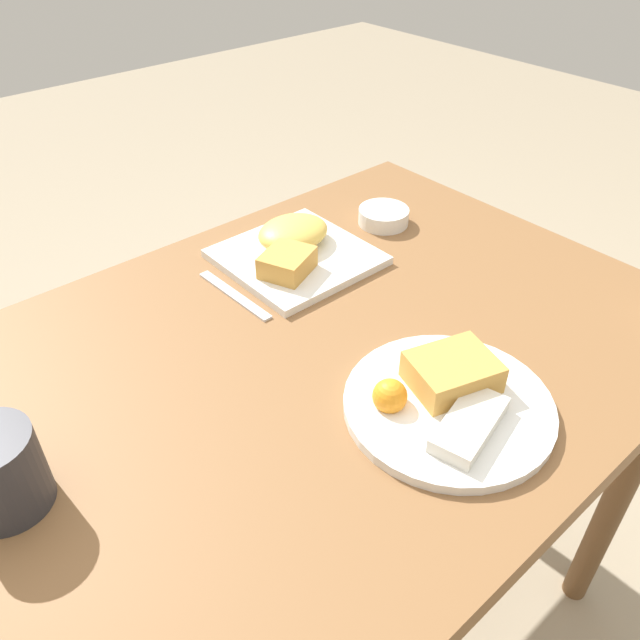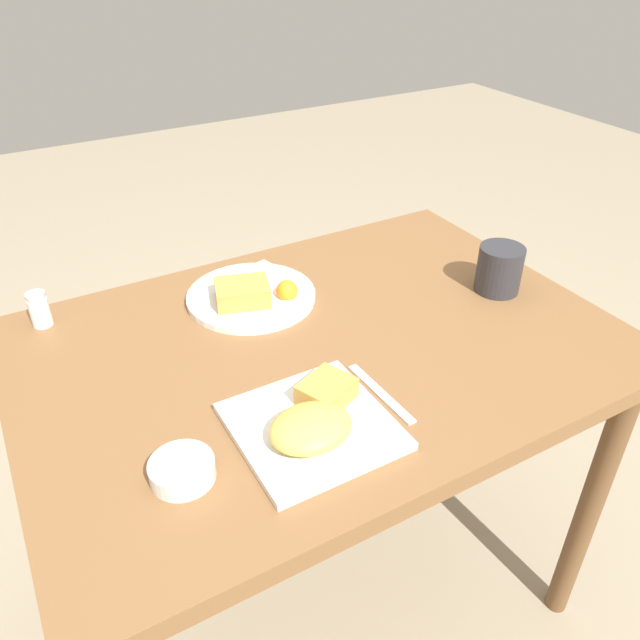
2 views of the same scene
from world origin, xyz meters
The scene contains 8 objects.
ground_plane centered at (0.00, 0.00, 0.00)m, with size 8.00×8.00×0.00m, color gray.
dining_table centered at (0.00, 0.00, 0.68)m, with size 1.10×0.77×0.78m.
plate_square_near centered at (-0.13, -0.20, 0.80)m, with size 0.23×0.23×0.06m.
plate_oval_far centered at (-0.05, 0.20, 0.79)m, with size 0.26×0.26×0.05m.
sauce_ramekin centered at (-0.34, -0.19, 0.79)m, with size 0.09×0.09×0.03m.
salt_shaker centered at (-0.44, 0.31, 0.81)m, with size 0.04×0.04×0.07m.
butter_knife centered at (0.01, -0.18, 0.78)m, with size 0.02×0.17×0.00m.
coffee_mug centered at (0.41, -0.02, 0.82)m, with size 0.09×0.09×0.10m.
Camera 2 is at (-0.47, -0.82, 1.45)m, focal length 35.00 mm.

